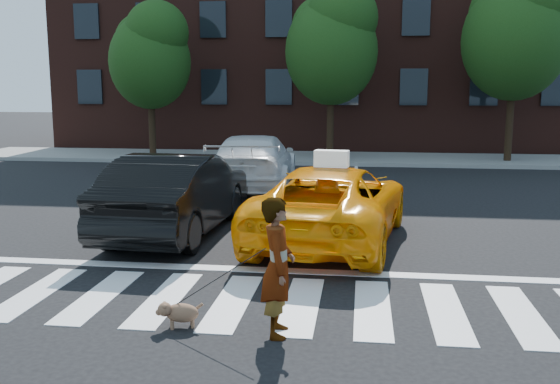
% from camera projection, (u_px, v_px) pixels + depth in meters
% --- Properties ---
extents(ground, '(120.00, 120.00, 0.00)m').
position_uv_depth(ground, '(232.00, 302.00, 8.98)').
color(ground, black).
rests_on(ground, ground).
extents(crosswalk, '(13.00, 2.40, 0.01)m').
position_uv_depth(crosswalk, '(232.00, 302.00, 8.98)').
color(crosswalk, silver).
rests_on(crosswalk, ground).
extents(stop_line, '(12.00, 0.30, 0.01)m').
position_uv_depth(stop_line, '(252.00, 269.00, 10.54)').
color(stop_line, silver).
rests_on(stop_line, ground).
extents(sidewalk_far, '(30.00, 4.00, 0.15)m').
position_uv_depth(sidewalk_far, '(318.00, 158.00, 26.06)').
color(sidewalk_far, slate).
rests_on(sidewalk_far, ground).
extents(building, '(26.00, 10.00, 12.00)m').
position_uv_depth(building, '(330.00, 28.00, 32.39)').
color(building, '#3F1D16').
rests_on(building, ground).
extents(tree_left, '(3.39, 3.38, 6.50)m').
position_uv_depth(tree_left, '(150.00, 52.00, 25.73)').
color(tree_left, black).
rests_on(tree_left, ground).
extents(tree_mid, '(3.69, 3.69, 7.10)m').
position_uv_depth(tree_mid, '(332.00, 40.00, 24.69)').
color(tree_mid, black).
rests_on(tree_mid, ground).
extents(tree_right, '(4.00, 4.00, 7.70)m').
position_uv_depth(tree_right, '(516.00, 27.00, 23.72)').
color(tree_right, black).
rests_on(tree_right, ground).
extents(taxi, '(3.26, 5.78, 1.52)m').
position_uv_depth(taxi, '(331.00, 203.00, 12.39)').
color(taxi, '#FC9505').
rests_on(taxi, ground).
extents(black_sedan, '(2.05, 5.25, 1.70)m').
position_uv_depth(black_sedan, '(178.00, 193.00, 13.01)').
color(black_sedan, black).
rests_on(black_sedan, ground).
extents(white_suv, '(2.61, 5.77, 1.64)m').
position_uv_depth(white_suv, '(254.00, 162.00, 18.64)').
color(white_suv, silver).
rests_on(white_suv, ground).
extents(woman, '(0.48, 0.67, 1.75)m').
position_uv_depth(woman, '(278.00, 267.00, 7.67)').
color(woman, '#999999').
rests_on(woman, ground).
extents(dog, '(0.60, 0.38, 0.35)m').
position_uv_depth(dog, '(178.00, 312.00, 8.00)').
color(dog, olive).
rests_on(dog, ground).
extents(taxi_sign, '(0.68, 0.37, 0.32)m').
position_uv_depth(taxi_sign, '(332.00, 159.00, 12.04)').
color(taxi_sign, white).
rests_on(taxi_sign, taxi).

